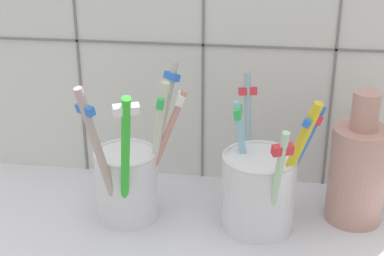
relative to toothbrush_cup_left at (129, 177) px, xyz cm
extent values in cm
cube|color=silver|center=(7.34, -0.13, -6.14)|extent=(64.00, 22.00, 2.00)
cube|color=silver|center=(7.34, 11.87, 15.36)|extent=(64.00, 2.00, 45.00)
cube|color=gray|center=(-8.66, 10.77, 15.36)|extent=(0.30, 0.20, 45.00)
cube|color=gray|center=(7.34, 10.77, 15.36)|extent=(0.30, 0.20, 45.00)
cube|color=gray|center=(23.34, 10.77, 15.36)|extent=(0.30, 0.20, 45.00)
cube|color=gray|center=(7.34, 10.77, 13.05)|extent=(64.00, 0.20, 0.30)
cylinder|color=silver|center=(-0.28, 0.27, -0.99)|extent=(7.26, 7.26, 8.29)
torus|color=silver|center=(-0.28, 0.27, 3.15)|extent=(7.39, 7.39, 0.50)
cylinder|color=#C1A2A2|center=(-1.86, -4.19, 4.09)|extent=(3.93, 5.12, 17.89)
cube|color=blue|center=(-2.77, -5.52, 10.43)|extent=(2.40, 2.07, 1.09)
cylinder|color=green|center=(0.91, -4.95, 4.07)|extent=(3.76, 7.57, 17.95)
cube|color=white|center=(1.95, -7.54, 11.47)|extent=(2.77, 1.98, 1.26)
cylinder|color=tan|center=(3.56, 0.28, 3.03)|extent=(6.70, 1.56, 15.78)
cube|color=white|center=(6.00, 0.60, 9.75)|extent=(1.34, 2.01, 1.37)
cylinder|color=#B8B6AA|center=(3.02, 2.93, 3.90)|extent=(4.78, 5.17, 17.52)
cube|color=blue|center=(4.45, 4.51, 10.96)|extent=(2.20, 2.13, 1.06)
cylinder|color=beige|center=(3.27, -0.18, 3.55)|extent=(3.53, 1.29, 16.72)
cube|color=green|center=(4.14, -0.27, 9.64)|extent=(1.08, 2.47, 1.23)
cylinder|color=silver|center=(14.95, 0.27, -0.79)|extent=(8.36, 8.36, 8.70)
torus|color=silver|center=(14.95, 0.27, 3.56)|extent=(8.44, 8.44, 0.50)
cylinder|color=#327BE8|center=(18.87, 1.77, 2.11)|extent=(6.32, 2.32, 14.04)
cube|color=#E5333F|center=(20.88, 2.24, 7.63)|extent=(1.49, 2.04, 1.22)
cylinder|color=#8EAEBC|center=(13.52, 3.81, 3.31)|extent=(1.89, 4.91, 16.29)
cube|color=#E5333F|center=(13.19, 5.23, 9.30)|extent=(2.23, 1.27, 1.02)
cylinder|color=#B5DAB4|center=(16.76, -4.08, 2.16)|extent=(2.28, 3.98, 13.98)
cube|color=#E5333F|center=(17.17, -5.04, 6.96)|extent=(2.39, 1.80, 1.21)
cylinder|color=#8BC8E2|center=(13.19, 0.82, 2.44)|extent=(2.99, 0.97, 14.47)
cube|color=green|center=(12.33, 0.88, 8.42)|extent=(0.95, 2.55, 1.18)
cylinder|color=yellow|center=(18.15, -1.61, 3.26)|extent=(6.15, 3.96, 16.34)
cube|color=blue|center=(19.84, -2.52, 9.18)|extent=(1.76, 2.17, 1.06)
cylinder|color=tan|center=(26.15, 2.78, 0.61)|extent=(6.55, 6.55, 11.49)
cylinder|color=tan|center=(26.15, 2.78, 8.51)|extent=(3.02, 3.02, 4.32)
camera|label=1|loc=(14.98, -57.94, 32.01)|focal=54.19mm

